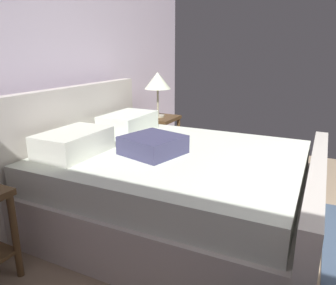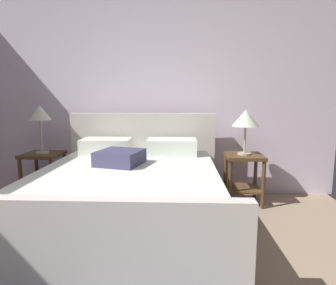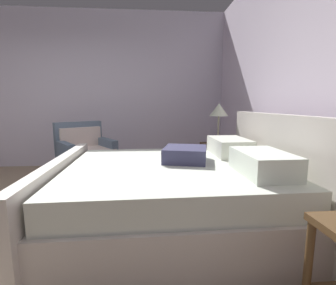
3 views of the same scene
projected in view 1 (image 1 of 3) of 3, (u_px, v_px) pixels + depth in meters
The scene contains 4 objects.
wall_back at pixel (42, 45), 2.82m from camera, with size 5.08×0.12×2.87m, color white.
bed at pixel (170, 184), 2.64m from camera, with size 1.87×2.16×1.08m.
nightstand_right at pixel (158, 132), 4.02m from camera, with size 0.44×0.44×0.60m.
table_lamp_right at pixel (158, 82), 3.85m from camera, with size 0.32×0.32×0.54m.
Camera 1 is at (-2.13, 0.78, 1.40)m, focal length 34.70 mm.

